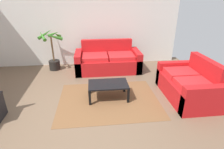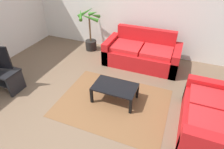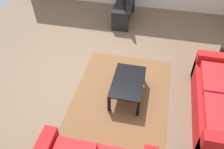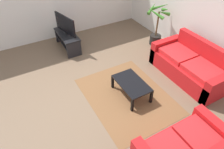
{
  "view_description": "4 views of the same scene",
  "coord_description": "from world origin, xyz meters",
  "px_view_note": "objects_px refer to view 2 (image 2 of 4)",
  "views": [
    {
      "loc": [
        0.17,
        -2.84,
        2.14
      ],
      "look_at": [
        0.54,
        0.43,
        0.68
      ],
      "focal_mm": 28.48,
      "sensor_mm": 36.0,
      "label": 1
    },
    {
      "loc": [
        1.53,
        -2.13,
        2.7
      ],
      "look_at": [
        0.39,
        0.73,
        0.58
      ],
      "focal_mm": 30.18,
      "sensor_mm": 36.0,
      "label": 2
    },
    {
      "loc": [
        3.47,
        1.02,
        3.3
      ],
      "look_at": [
        0.48,
        0.37,
        0.46
      ],
      "focal_mm": 38.88,
      "sensor_mm": 36.0,
      "label": 3
    },
    {
      "loc": [
        3.19,
        -1.37,
        3.34
      ],
      "look_at": [
        0.14,
        0.35,
        0.47
      ],
      "focal_mm": 32.89,
      "sensor_mm": 36.0,
      "label": 4
    }
  ],
  "objects_px": {
    "couch_main": "(142,54)",
    "couch_loveseat": "(212,119)",
    "potted_palm": "(90,33)",
    "coffee_table": "(115,88)"
  },
  "relations": [
    {
      "from": "couch_loveseat",
      "to": "potted_palm",
      "type": "xyz_separation_m",
      "value": [
        -3.32,
        2.05,
        0.24
      ]
    },
    {
      "from": "couch_main",
      "to": "couch_loveseat",
      "type": "relative_size",
      "value": 1.28
    },
    {
      "from": "couch_loveseat",
      "to": "potted_palm",
      "type": "distance_m",
      "value": 3.91
    },
    {
      "from": "couch_loveseat",
      "to": "potted_palm",
      "type": "relative_size",
      "value": 1.23
    },
    {
      "from": "couch_main",
      "to": "potted_palm",
      "type": "height_order",
      "value": "potted_palm"
    },
    {
      "from": "coffee_table",
      "to": "potted_palm",
      "type": "relative_size",
      "value": 0.71
    },
    {
      "from": "coffee_table",
      "to": "couch_main",
      "type": "bearing_deg",
      "value": 85.09
    },
    {
      "from": "potted_palm",
      "to": "coffee_table",
      "type": "bearing_deg",
      "value": -51.13
    },
    {
      "from": "coffee_table",
      "to": "couch_loveseat",
      "type": "bearing_deg",
      "value": -5.01
    },
    {
      "from": "couch_main",
      "to": "couch_loveseat",
      "type": "height_order",
      "value": "same"
    }
  ]
}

